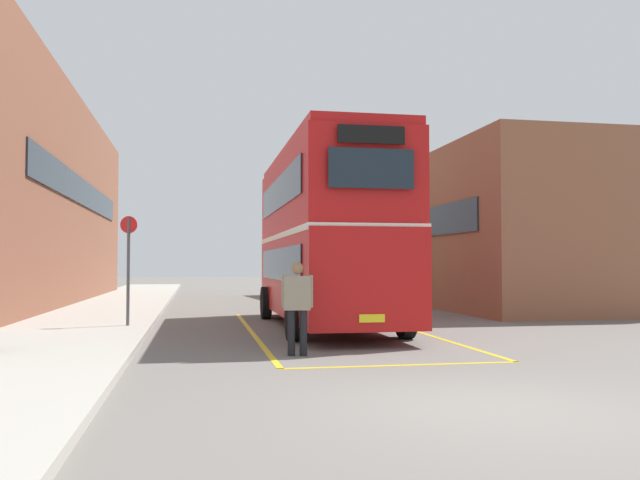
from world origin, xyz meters
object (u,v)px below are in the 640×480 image
at_px(pedestrian_boarding, 297,301).
at_px(bus_stop_sign, 128,260).
at_px(double_decker_bus, 325,234).
at_px(single_deck_bus, 320,266).

distance_m(pedestrian_boarding, bus_stop_sign, 6.42).
xyz_separation_m(double_decker_bus, bus_stop_sign, (-5.13, -0.00, -0.70)).
distance_m(single_deck_bus, bus_stop_sign, 16.68).
bearing_deg(bus_stop_sign, single_deck_bus, 61.99).
distance_m(double_decker_bus, bus_stop_sign, 5.18).
height_order(single_deck_bus, pedestrian_boarding, single_deck_bus).
distance_m(single_deck_bus, pedestrian_boarding, 20.48).
height_order(double_decker_bus, pedestrian_boarding, double_decker_bus).
xyz_separation_m(double_decker_bus, single_deck_bus, (2.70, 14.73, -0.87)).
xyz_separation_m(pedestrian_boarding, bus_stop_sign, (-3.54, 5.29, 0.80)).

